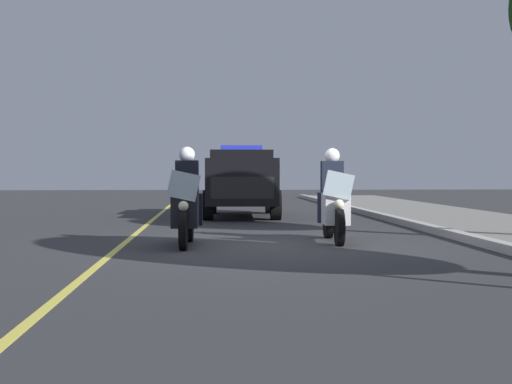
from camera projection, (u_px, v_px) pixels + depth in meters
name	position (u px, v px, depth m)	size (l,w,h in m)	color
ground_plane	(260.00, 245.00, 12.58)	(80.00, 80.00, 0.00)	#333335
curb_strip	(474.00, 239.00, 12.83)	(48.00, 0.24, 0.15)	#B7B5AD
lane_stripe_center	(121.00, 246.00, 12.43)	(48.00, 0.12, 0.01)	#E0D14C
police_motorcycle_lead_left	(186.00, 205.00, 12.48)	(2.14, 0.58, 1.72)	black
police_motorcycle_lead_right	(333.00, 204.00, 13.16)	(2.14, 0.58, 1.72)	black
police_suv	(241.00, 180.00, 20.73)	(4.97, 2.21, 2.05)	black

